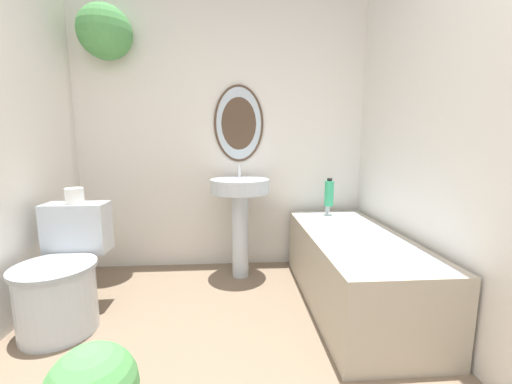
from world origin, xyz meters
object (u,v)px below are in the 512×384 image
Objects in this scene: bathtub at (353,267)px; toilet_paper_roll at (74,196)px; shampoo_bottle at (329,193)px; toilet at (63,279)px; pedestal_sink at (240,203)px.

bathtub is 13.05× the size of toilet_paper_roll.
bathtub is 6.14× the size of shampoo_bottle.
shampoo_bottle is (1.83, 0.70, 0.39)m from toilet.
shampoo_bottle is 1.89m from toilet_paper_roll.
shampoo_bottle reaches higher than bathtub.
shampoo_bottle is (-0.01, 0.56, 0.42)m from bathtub.
toilet is 1.84m from bathtub.
bathtub is (0.76, -0.49, -0.36)m from pedestal_sink.
pedestal_sink is at bearing -174.89° from shampoo_bottle.
bathtub is at bearing 4.27° from toilet.
shampoo_bottle is at bearing 90.91° from bathtub.
pedestal_sink is at bearing 30.35° from toilet.
pedestal_sink is 3.89× the size of shampoo_bottle.
pedestal_sink reaches higher than shampoo_bottle.
toilet_paper_roll reaches higher than shampoo_bottle.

